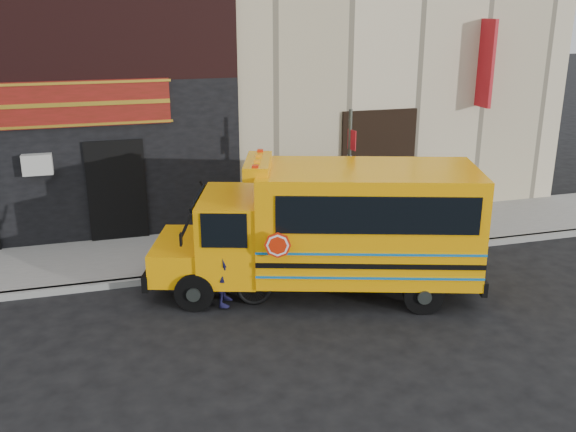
# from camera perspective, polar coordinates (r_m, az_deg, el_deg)

# --- Properties ---
(ground) EXTENTS (120.00, 120.00, 0.00)m
(ground) POSITION_cam_1_polar(r_m,az_deg,el_deg) (12.81, 1.01, -9.20)
(ground) COLOR black
(ground) RESTS_ON ground
(curb) EXTENTS (40.00, 0.20, 0.15)m
(curb) POSITION_cam_1_polar(r_m,az_deg,el_deg) (15.05, -1.91, -4.55)
(curb) COLOR gray
(curb) RESTS_ON ground
(sidewalk) EXTENTS (40.00, 3.00, 0.15)m
(sidewalk) POSITION_cam_1_polar(r_m,az_deg,el_deg) (16.40, -3.20, -2.60)
(sidewalk) COLOR slate
(sidewalk) RESTS_ON ground
(school_bus) EXTENTS (7.22, 4.11, 2.92)m
(school_bus) POSITION_cam_1_polar(r_m,az_deg,el_deg) (13.46, 4.11, -0.85)
(school_bus) COLOR black
(school_bus) RESTS_ON ground
(sign_pole) EXTENTS (0.10, 0.32, 3.68)m
(sign_pole) POSITION_cam_1_polar(r_m,az_deg,el_deg) (15.01, 5.44, 3.11)
(sign_pole) COLOR #373E3A
(sign_pole) RESTS_ON ground
(bicycle) EXTENTS (1.93, 0.92, 1.12)m
(bicycle) POSITION_cam_1_polar(r_m,az_deg,el_deg) (13.17, -5.56, -5.78)
(bicycle) COLOR black
(bicycle) RESTS_ON ground
(cyclist) EXTENTS (0.65, 0.80, 1.89)m
(cyclist) POSITION_cam_1_polar(r_m,az_deg,el_deg) (13.05, -5.73, -4.18)
(cyclist) COLOR black
(cyclist) RESTS_ON ground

